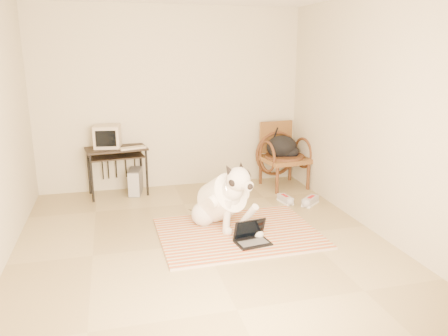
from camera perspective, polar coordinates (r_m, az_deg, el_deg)
name	(u,v)px	position (r m, az deg, el deg)	size (l,w,h in m)	color
floor	(203,244)	(4.87, -2.70, -9.84)	(4.50, 4.50, 0.00)	tan
wall_back	(171,99)	(6.68, -6.89, 8.91)	(4.50, 4.50, 0.00)	beige
wall_front	(287,185)	(2.37, 8.25, -2.22)	(4.50, 4.50, 0.00)	beige
wall_right	(375,115)	(5.26, 19.12, 6.57)	(4.50, 4.50, 0.00)	beige
rug	(238,233)	(5.12, 1.86, -8.45)	(1.83, 1.41, 0.02)	#D04B1C
dog	(222,200)	(5.16, -0.24, -4.17)	(0.73, 1.05, 0.88)	silver
laptop	(251,237)	(4.83, 3.61, -9.00)	(0.40, 0.31, 0.26)	black
computer_desk	(117,155)	(6.47, -13.86, 1.70)	(0.90, 0.58, 0.71)	black
crt_monitor	(107,136)	(6.49, -14.98, 4.00)	(0.40, 0.39, 0.32)	#B6A78F
desk_keyboard	(132,148)	(6.34, -11.87, 2.58)	(0.37, 0.14, 0.02)	#B6A78F
pc_tower	(135,182)	(6.57, -11.50, -1.75)	(0.24, 0.42, 0.37)	#4E4E51
rattan_chair	(283,155)	(6.82, 7.66, 1.72)	(0.73, 0.71, 0.98)	brown
backpack	(283,148)	(6.75, 7.74, 2.65)	(0.50, 0.39, 0.35)	black
sneaker_left	(285,199)	(6.17, 8.01, -4.09)	(0.16, 0.30, 0.10)	white
sneaker_right	(310,201)	(6.14, 11.21, -4.28)	(0.32, 0.30, 0.11)	white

